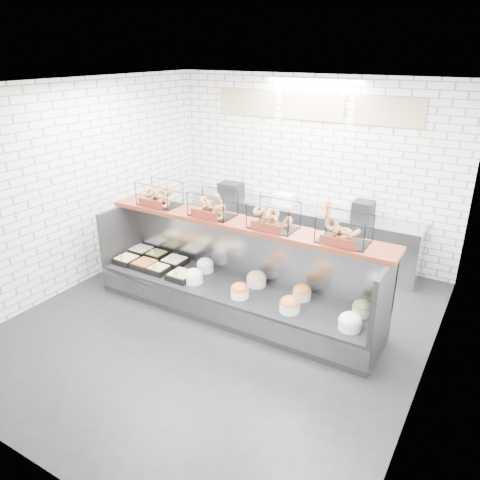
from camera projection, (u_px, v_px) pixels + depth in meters
The scene contains 5 objects.
ground at pixel (222, 322), 6.20m from camera, with size 5.50×5.50×0.00m, color black.
room_shell at pixel (245, 160), 5.89m from camera, with size 5.02×5.51×3.01m.
display_case at pixel (235, 289), 6.35m from camera, with size 4.00×0.90×1.20m.
bagel_shelf at pixel (242, 213), 6.09m from camera, with size 4.10×0.50×0.40m.
prep_counter at pixel (299, 232), 7.95m from camera, with size 4.00×0.60×1.20m.
Camera 1 is at (2.93, -4.44, 3.38)m, focal length 35.00 mm.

